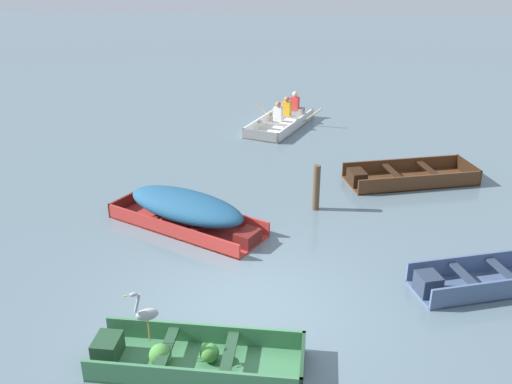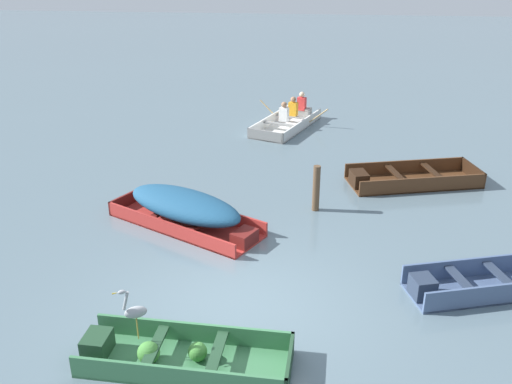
# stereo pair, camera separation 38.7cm
# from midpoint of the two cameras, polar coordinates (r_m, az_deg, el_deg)

# --- Properties ---
(ground_plane) EXTENTS (80.00, 80.00, 0.00)m
(ground_plane) POSITION_cam_midpoint_polar(r_m,az_deg,el_deg) (9.60, -2.30, -11.73)
(ground_plane) COLOR slate
(dinghy_green_foreground) EXTENTS (3.06, 1.15, 0.37)m
(dinghy_green_foreground) POSITION_cam_midpoint_polar(r_m,az_deg,el_deg) (8.55, -8.24, -16.08)
(dinghy_green_foreground) COLOR #387047
(dinghy_green_foreground) RESTS_ON ground
(skiff_dark_varnish_near_moored) EXTENTS (3.40, 1.99, 0.39)m
(skiff_dark_varnish_near_moored) POSITION_cam_midpoint_polar(r_m,az_deg,el_deg) (14.72, 13.89, 1.48)
(skiff_dark_varnish_near_moored) COLOR #4C2D19
(skiff_dark_varnish_near_moored) RESTS_ON ground
(skiff_red_mid_moored) EXTENTS (3.57, 2.61, 0.77)m
(skiff_red_mid_moored) POSITION_cam_midpoint_polar(r_m,az_deg,el_deg) (12.04, -7.86, -1.70)
(skiff_red_mid_moored) COLOR #AD2D28
(skiff_red_mid_moored) RESTS_ON ground
(skiff_slate_blue_far_moored) EXTENTS (2.61, 1.57, 0.40)m
(skiff_slate_blue_far_moored) POSITION_cam_midpoint_polar(r_m,az_deg,el_deg) (10.68, 20.14, -8.35)
(skiff_slate_blue_far_moored) COLOR #475B7F
(skiff_slate_blue_far_moored) RESTS_ON ground
(rowboat_white_with_crew) EXTENTS (2.45, 3.29, 0.90)m
(rowboat_white_with_crew) POSITION_cam_midpoint_polar(r_m,az_deg,el_deg) (18.69, 2.09, 7.23)
(rowboat_white_with_crew) COLOR white
(rowboat_white_with_crew) RESTS_ON ground
(heron_on_dinghy) EXTENTS (0.44, 0.26, 0.84)m
(heron_on_dinghy) POSITION_cam_midpoint_polar(r_m,az_deg,el_deg) (8.30, -12.29, -11.77)
(heron_on_dinghy) COLOR olive
(heron_on_dinghy) RESTS_ON dinghy_green_foreground
(mooring_post) EXTENTS (0.16, 0.16, 1.06)m
(mooring_post) POSITION_cam_midpoint_polar(r_m,az_deg,el_deg) (12.72, 5.18, 0.44)
(mooring_post) COLOR brown
(mooring_post) RESTS_ON ground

